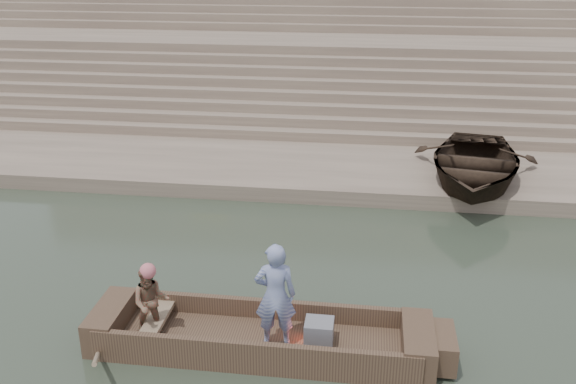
% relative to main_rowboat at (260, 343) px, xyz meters
% --- Properties ---
extents(ground, '(120.00, 120.00, 0.00)m').
position_rel_main_rowboat_xyz_m(ground, '(-1.40, 0.14, -0.11)').
color(ground, '#2C3729').
rests_on(ground, ground).
extents(lower_landing, '(32.00, 4.00, 0.40)m').
position_rel_main_rowboat_xyz_m(lower_landing, '(-1.40, 8.14, 0.09)').
color(lower_landing, gray).
rests_on(lower_landing, ground).
extents(mid_landing, '(32.00, 3.00, 2.80)m').
position_rel_main_rowboat_xyz_m(mid_landing, '(-1.40, 15.64, 1.29)').
color(mid_landing, gray).
rests_on(mid_landing, ground).
extents(upper_landing, '(32.00, 3.00, 5.20)m').
position_rel_main_rowboat_xyz_m(upper_landing, '(-1.40, 22.64, 2.49)').
color(upper_landing, gray).
rests_on(upper_landing, ground).
extents(ghat_steps, '(32.00, 11.00, 5.20)m').
position_rel_main_rowboat_xyz_m(ghat_steps, '(-1.40, 17.33, 1.69)').
color(ghat_steps, gray).
rests_on(ghat_steps, ground).
extents(main_rowboat, '(5.00, 1.30, 0.22)m').
position_rel_main_rowboat_xyz_m(main_rowboat, '(0.00, 0.00, 0.00)').
color(main_rowboat, brown).
rests_on(main_rowboat, ground).
extents(rowboat_trim, '(6.04, 2.63, 1.93)m').
position_rel_main_rowboat_xyz_m(rowboat_trim, '(0.21, -0.01, 0.20)').
color(rowboat_trim, brown).
rests_on(rowboat_trim, ground).
extents(standing_man, '(0.71, 0.51, 1.79)m').
position_rel_main_rowboat_xyz_m(standing_man, '(0.29, -0.11, 1.01)').
color(standing_man, navy).
rests_on(standing_man, main_rowboat).
extents(rowing_man, '(0.73, 0.65, 1.26)m').
position_rel_main_rowboat_xyz_m(rowing_man, '(-1.75, -0.15, 0.74)').
color(rowing_man, '#256F4A').
rests_on(rowing_man, main_rowboat).
extents(television, '(0.46, 0.42, 0.40)m').
position_rel_main_rowboat_xyz_m(television, '(0.96, 0.00, 0.31)').
color(television, slate).
rests_on(television, main_rowboat).
extents(beached_rowboat, '(4.12, 5.23, 0.98)m').
position_rel_main_rowboat_xyz_m(beached_rowboat, '(4.37, 7.36, 0.78)').
color(beached_rowboat, '#2D2116').
rests_on(beached_rowboat, lower_landing).
extents(cloth_bundles, '(20.76, 1.82, 0.26)m').
position_rel_main_rowboat_xyz_m(cloth_bundles, '(-1.87, 8.40, 0.42)').
color(cloth_bundles, '#3F5999').
rests_on(cloth_bundles, lower_landing).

